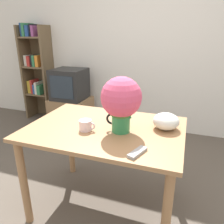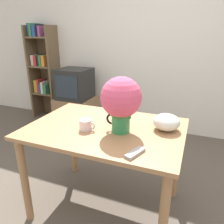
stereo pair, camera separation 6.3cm
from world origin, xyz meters
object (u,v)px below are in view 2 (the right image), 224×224
object	(u,v)px
coffee_mug	(86,125)
tv_set	(75,84)
flower_vase	(121,101)
white_bowl	(166,122)

from	to	relation	value
coffee_mug	tv_set	world-z (taller)	tv_set
flower_vase	tv_set	bearing A→B (deg)	130.98
coffee_mug	tv_set	size ratio (longest dim) A/B	0.27
flower_vase	white_bowl	distance (m)	0.39
white_bowl	tv_set	world-z (taller)	tv_set
flower_vase	coffee_mug	xyz separation A→B (m)	(-0.25, -0.07, -0.20)
coffee_mug	white_bowl	distance (m)	0.61
flower_vase	white_bowl	xyz separation A→B (m)	(0.31, 0.16, -0.17)
coffee_mug	tv_set	distance (m)	1.85
coffee_mug	white_bowl	size ratio (longest dim) A/B	0.64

